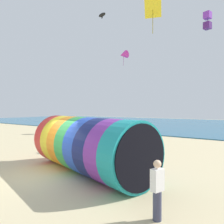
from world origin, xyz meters
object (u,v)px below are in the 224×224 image
object	(u,v)px
kite_purple_box	(207,21)
kite_magenta_delta	(123,55)
bystander_near_water	(63,128)
kite_handler	(157,190)
giant_inflatable_tube	(88,145)
kite_black_parafoil	(102,15)
kite_yellow_diamond	(153,5)

from	to	relation	value
kite_purple_box	kite_magenta_delta	bearing A→B (deg)	157.95
kite_purple_box	bystander_near_water	bearing A→B (deg)	-170.66
kite_handler	giant_inflatable_tube	bearing A→B (deg)	154.62
kite_magenta_delta	kite_black_parafoil	bearing A→B (deg)	-62.34
giant_inflatable_tube	kite_magenta_delta	size ratio (longest dim) A/B	3.66
kite_black_parafoil	kite_purple_box	world-z (taller)	kite_purple_box
kite_magenta_delta	bystander_near_water	xyz separation A→B (m)	(-3.73, -7.07, -9.32)
giant_inflatable_tube	bystander_near_water	size ratio (longest dim) A/B	4.72
bystander_near_water	giant_inflatable_tube	bearing A→B (deg)	-36.64
kite_black_parafoil	kite_yellow_diamond	size ratio (longest dim) A/B	0.34
kite_black_parafoil	bystander_near_water	size ratio (longest dim) A/B	0.44
kite_black_parafoil	kite_handler	bearing A→B (deg)	-41.01
giant_inflatable_tube	kite_yellow_diamond	size ratio (longest dim) A/B	3.58
kite_magenta_delta	bystander_near_water	bearing A→B (deg)	-117.81
kite_handler	kite_black_parafoil	xyz separation A→B (m)	(-6.49, 5.64, 8.37)
kite_handler	bystander_near_water	bearing A→B (deg)	146.15
giant_inflatable_tube	kite_yellow_diamond	xyz separation A→B (m)	(1.95, 3.00, 7.26)
giant_inflatable_tube	kite_handler	distance (m)	5.10
giant_inflatable_tube	kite_handler	size ratio (longest dim) A/B	4.48
kite_yellow_diamond	kite_magenta_delta	xyz separation A→B (m)	(-10.54, 13.24, 1.53)
kite_yellow_diamond	kite_purple_box	world-z (taller)	kite_purple_box
bystander_near_water	kite_handler	bearing A→B (deg)	-33.85
giant_inflatable_tube	kite_purple_box	xyz separation A→B (m)	(2.75, 11.65, 9.07)
bystander_near_water	kite_purple_box	bearing A→B (deg)	9.34
kite_black_parafoil	kite_purple_box	distance (m)	9.48
kite_black_parafoil	kite_purple_box	size ratio (longest dim) A/B	0.47
kite_magenta_delta	kite_purple_box	size ratio (longest dim) A/B	1.36
kite_handler	kite_black_parafoil	world-z (taller)	kite_black_parafoil
kite_handler	kite_yellow_diamond	xyz separation A→B (m)	(-2.64, 5.18, 7.74)
kite_handler	kite_yellow_diamond	world-z (taller)	kite_yellow_diamond
kite_black_parafoil	kite_yellow_diamond	bearing A→B (deg)	-6.89
giant_inflatable_tube	kite_black_parafoil	world-z (taller)	kite_black_parafoil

